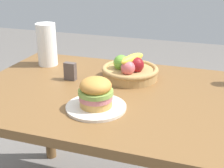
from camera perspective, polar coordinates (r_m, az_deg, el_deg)
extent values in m
cube|color=brown|center=(1.41, 1.37, -2.25)|extent=(1.40, 0.90, 0.04)
cylinder|color=brown|center=(2.12, -11.98, -5.25)|extent=(0.07, 0.07, 0.71)
cylinder|color=silver|center=(1.26, -3.01, -4.32)|extent=(0.25, 0.25, 0.01)
cylinder|color=tan|center=(1.25, -3.03, -3.46)|extent=(0.13, 0.13, 0.03)
cylinder|color=#C67075|center=(1.24, -3.05, -2.38)|extent=(0.14, 0.14, 0.02)
cylinder|color=#84A84C|center=(1.23, -3.07, -1.53)|extent=(0.14, 0.14, 0.02)
ellipsoid|color=gold|center=(1.22, -3.10, -0.32)|extent=(0.13, 0.13, 0.07)
cylinder|color=tan|center=(1.56, 3.20, 1.95)|extent=(0.28, 0.28, 0.05)
torus|color=tan|center=(1.55, 3.22, 2.82)|extent=(0.29, 0.29, 0.02)
sphere|color=maroon|center=(1.53, 4.53, 3.57)|extent=(0.08, 0.08, 0.08)
sphere|color=gold|center=(1.58, 4.19, 4.30)|extent=(0.08, 0.08, 0.08)
sphere|color=#6BAD38|center=(1.56, 1.73, 4.01)|extent=(0.08, 0.08, 0.08)
sphere|color=#D16066|center=(1.49, 3.02, 3.01)|extent=(0.07, 0.07, 0.07)
ellipsoid|color=yellow|center=(1.52, 3.84, 4.79)|extent=(0.11, 0.18, 0.05)
cylinder|color=white|center=(1.78, -12.14, 7.25)|extent=(0.11, 0.11, 0.24)
cube|color=#594C47|center=(1.55, -7.85, 2.39)|extent=(0.06, 0.03, 0.09)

